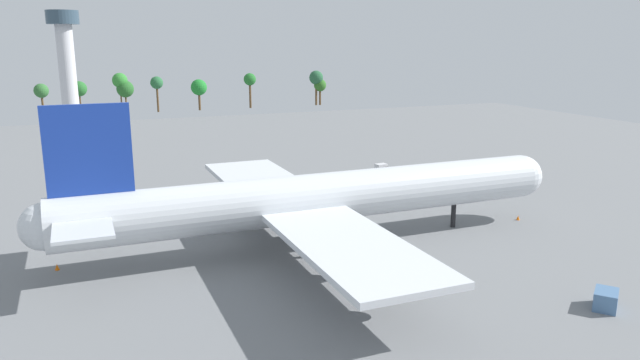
# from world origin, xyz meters

# --- Properties ---
(ground_plane) EXTENTS (285.47, 285.47, 0.00)m
(ground_plane) POSITION_xyz_m (0.00, 0.00, 0.00)
(ground_plane) COLOR slate
(cargo_airplane) EXTENTS (71.37, 59.41, 19.82)m
(cargo_airplane) POSITION_xyz_m (-0.41, 0.00, 6.51)
(cargo_airplane) COLOR silver
(cargo_airplane) RESTS_ON ground_plane
(fuel_truck) EXTENTS (3.26, 5.27, 2.00)m
(fuel_truck) POSITION_xyz_m (28.57, 34.28, 1.03)
(fuel_truck) COLOR silver
(fuel_truck) RESTS_ON ground_plane
(cargo_container_fore) EXTENTS (3.77, 3.62, 1.90)m
(cargo_container_fore) POSITION_xyz_m (19.42, -28.69, 0.95)
(cargo_container_fore) COLOR #4C729E
(cargo_container_fore) RESTS_ON ground_plane
(safety_cone_nose) EXTENTS (0.51, 0.51, 0.73)m
(safety_cone_nose) POSITION_xyz_m (32.12, -0.94, 0.37)
(safety_cone_nose) COLOR orange
(safety_cone_nose) RESTS_ON ground_plane
(safety_cone_tail) EXTENTS (0.54, 0.54, 0.78)m
(safety_cone_tail) POSITION_xyz_m (-32.12, 3.92, 0.39)
(safety_cone_tail) COLOR orange
(safety_cone_tail) RESTS_ON ground_plane
(control_tower) EXTENTS (10.11, 10.11, 36.02)m
(control_tower) POSITION_xyz_m (-29.47, 144.83, 21.80)
(control_tower) COLOR silver
(control_tower) RESTS_ON ground_plane
(tree_line_backdrop) EXTENTS (111.76, 6.27, 15.02)m
(tree_line_backdrop) POSITION_xyz_m (11.74, 163.61, 9.88)
(tree_line_backdrop) COLOR #51381E
(tree_line_backdrop) RESTS_ON ground_plane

